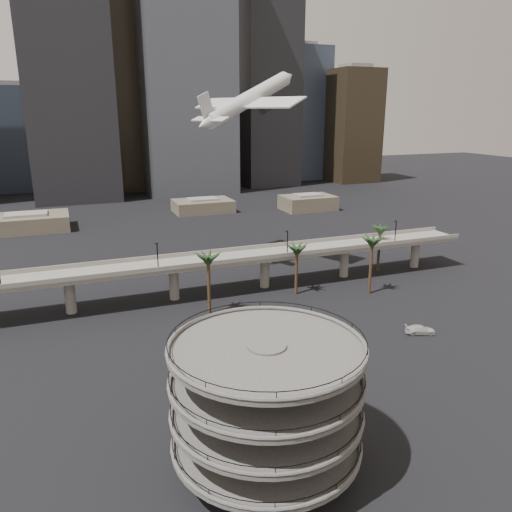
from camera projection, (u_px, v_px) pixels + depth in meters
name	position (u px, v px, depth m)	size (l,w,h in m)	color
ground	(343.00, 426.00, 67.57)	(700.00, 700.00, 0.00)	black
parking_ramp	(266.00, 396.00, 56.68)	(22.20, 22.20, 17.35)	#4D4A48
overpass	(221.00, 263.00, 114.65)	(130.00, 9.30, 14.70)	gray
palm_trees	(319.00, 245.00, 114.31)	(54.40, 18.40, 14.00)	#44311D
low_buildings	(171.00, 211.00, 196.34)	(135.00, 27.50, 6.80)	brown
skyline	(152.00, 94.00, 253.02)	(269.00, 86.00, 134.10)	gray
airborne_jet	(249.00, 100.00, 125.52)	(33.74, 31.78, 16.57)	silver
car_a	(232.00, 390.00, 74.82)	(1.86, 4.63, 1.58)	#BD3E1B
car_b	(325.00, 338.00, 91.91)	(1.48, 4.25, 1.40)	black
car_c	(420.00, 330.00, 95.11)	(2.28, 5.61, 1.63)	silver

